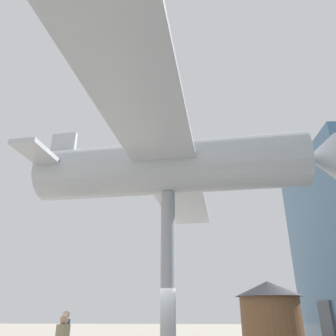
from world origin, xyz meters
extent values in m
cube|color=#51565B|center=(-8.24, 8.09, 1.15)|extent=(1.80, 0.12, 2.30)
cylinder|color=#999EA3|center=(0.00, 0.00, 2.98)|extent=(0.53, 0.53, 5.95)
cylinder|color=#B2B7BC|center=(0.00, 0.00, 6.99)|extent=(3.13, 10.62, 2.07)
cube|color=#B2B7BC|center=(0.00, 0.00, 6.99)|extent=(17.80, 4.18, 0.18)
cube|color=#B2B7BC|center=(-0.47, -4.58, 7.14)|extent=(5.72, 1.57, 0.18)
cube|color=#B2B7BC|center=(-0.47, -4.58, 8.07)|extent=(0.29, 1.11, 1.76)
cone|color=#B2B7BC|center=(0.59, 5.72, 6.99)|extent=(1.85, 1.20, 1.76)
cube|color=#998C66|center=(1.34, -3.02, 1.12)|extent=(0.41, 0.45, 0.63)
sphere|color=tan|center=(1.34, -3.02, 1.56)|extent=(0.25, 0.25, 0.25)
cube|color=navy|center=(-0.85, -3.75, 1.20)|extent=(0.45, 0.42, 0.67)
sphere|color=beige|center=(-0.85, -3.75, 1.66)|extent=(0.27, 0.27, 0.27)
cone|color=#2D2D33|center=(6.34, 1.97, 2.12)|extent=(1.03, 1.03, 0.22)
camera|label=1|loc=(11.85, 0.77, 1.82)|focal=35.00mm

